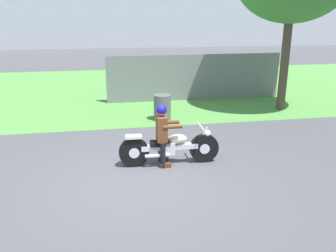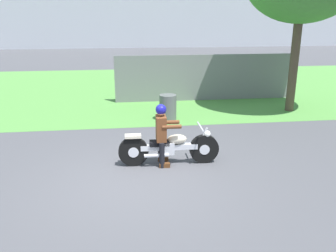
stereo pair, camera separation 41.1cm
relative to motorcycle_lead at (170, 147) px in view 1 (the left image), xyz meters
name	(u,v)px [view 1 (the left image)]	position (x,y,z in m)	size (l,w,h in m)	color
ground	(139,183)	(-0.79, -0.83, -0.40)	(120.00, 120.00, 0.00)	#4C4C51
grass_verge	(118,89)	(-0.79, 8.83, -0.40)	(60.00, 12.00, 0.01)	#549342
motorcycle_lead	(170,147)	(0.00, 0.00, 0.00)	(2.29, 0.66, 0.89)	black
rider_lead	(162,130)	(-0.17, 0.01, 0.42)	(0.55, 0.48, 1.42)	black
trash_can	(162,108)	(0.41, 3.52, 0.01)	(0.55, 0.55, 0.83)	#595E5B
fence_segment	(195,77)	(2.18, 6.14, 0.50)	(7.00, 0.06, 1.80)	slate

